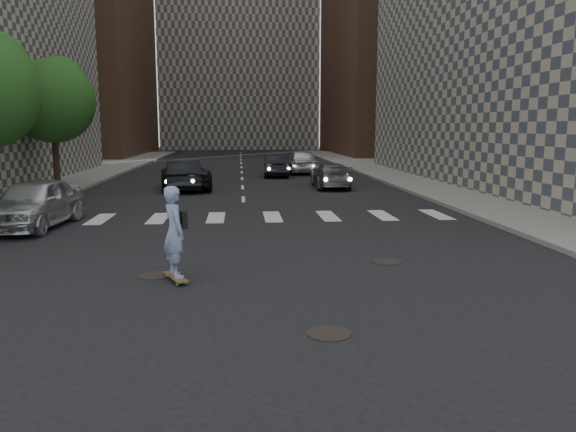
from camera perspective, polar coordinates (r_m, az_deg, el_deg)
name	(u,v)px	position (r m, az deg, el deg)	size (l,w,h in m)	color
ground	(249,290)	(11.17, -4.01, -7.48)	(160.00, 160.00, 0.00)	black
sidewalk_right	(497,182)	(34.17, 20.51, 3.28)	(13.00, 80.00, 0.15)	gray
tree_c	(54,97)	(31.30, -22.68, 11.06)	(4.20, 4.20, 6.60)	#382619
manhole_a	(329,333)	(8.90, 4.18, -11.79)	(0.70, 0.70, 0.02)	black
manhole_b	(155,276)	(12.46, -13.39, -5.91)	(0.70, 0.70, 0.02)	black
manhole_c	(387,262)	(13.55, 9.98, -4.60)	(0.70, 0.70, 0.02)	black
skateboarder	(175,232)	(11.74, -11.44, -1.58)	(0.69, 1.02, 1.99)	brown
silver_sedan	(34,203)	(19.49, -24.38, 1.21)	(1.86, 4.62, 1.58)	silver
traffic_car_a	(184,175)	(28.84, -10.49, 4.11)	(1.62, 4.64, 1.53)	black
traffic_car_b	(331,176)	(29.54, 4.36, 4.12)	(1.81, 4.45, 1.29)	#575A5E
traffic_car_c	(185,175)	(29.39, -10.42, 4.12)	(2.40, 5.20, 1.45)	black
traffic_car_d	(300,161)	(38.77, 1.24, 5.57)	(1.94, 4.83, 1.64)	silver
traffic_car_e	(276,165)	(36.45, -1.18, 5.22)	(1.56, 4.49, 1.48)	black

